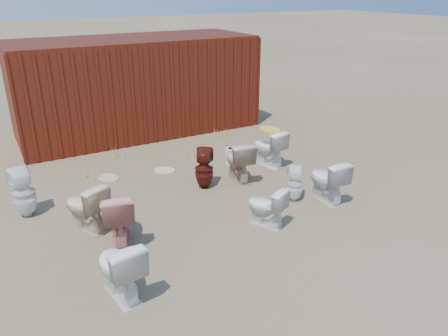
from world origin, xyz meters
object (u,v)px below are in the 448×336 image
shipping_container (136,86)px  loose_tank (238,155)px  toilet_front_pink (119,216)px  toilet_back_yellowlid (269,148)px  toilet_front_maroon (204,169)px  toilet_front_c (266,207)px  toilet_front_a (119,268)px  toilet_back_e (295,184)px  toilet_back_beige_left (85,207)px  toilet_front_e (327,180)px  toilet_back_a (23,193)px  toilet_back_beige_right (238,161)px

shipping_container → loose_tank: size_ratio=12.00×
toilet_front_pink → toilet_back_yellowlid: toilet_front_pink is taller
toilet_front_maroon → loose_tank: (1.22, 0.78, -0.21)m
shipping_container → toilet_front_c: bearing=-89.6°
toilet_front_a → toilet_front_c: (2.56, 0.55, -0.07)m
toilet_front_c → toilet_back_e: size_ratio=1.04×
toilet_back_yellowlid → toilet_back_e: bearing=59.8°
toilet_back_e → toilet_front_pink: bearing=30.6°
toilet_front_pink → toilet_front_c: bearing=176.2°
toilet_front_a → toilet_front_pink: bearing=-114.2°
toilet_front_pink → toilet_back_beige_left: toilet_front_pink is taller
toilet_front_maroon → toilet_front_e: toilet_front_e is taller
toilet_front_maroon → toilet_front_e: size_ratio=0.97×
shipping_container → toilet_front_maroon: (-0.15, -4.11, -0.81)m
toilet_front_pink → toilet_back_e: toilet_front_pink is taller
toilet_back_yellowlid → toilet_front_pink: bearing=9.7°
toilet_front_a → toilet_back_a: (-0.75, 2.81, 0.01)m
toilet_back_a → toilet_front_pink: bearing=117.2°
toilet_back_beige_left → toilet_front_c: bearing=128.0°
toilet_front_a → toilet_back_yellowlid: (4.08, 2.64, -0.01)m
toilet_front_e → loose_tank: toilet_front_e is taller
toilet_front_e → toilet_back_a: size_ratio=0.94×
toilet_front_maroon → loose_tank: 1.46m
toilet_front_a → toilet_back_a: size_ratio=0.97×
toilet_front_e → toilet_back_beige_right: (-0.90, 1.56, 0.01)m
toilet_front_e → toilet_back_beige_right: size_ratio=0.97×
toilet_back_beige_left → loose_tank: (3.55, 1.25, -0.23)m
toilet_front_a → toilet_back_a: 2.91m
toilet_front_pink → toilet_back_beige_right: bearing=-144.9°
toilet_front_pink → loose_tank: bearing=-136.0°
toilet_front_c → toilet_front_maroon: toilet_front_maroon is taller
toilet_front_maroon → toilet_back_beige_right: (0.76, -0.01, 0.02)m
toilet_front_pink → loose_tank: toilet_front_pink is taller
toilet_back_a → toilet_front_a: bearing=96.0°
toilet_front_c → loose_tank: (1.02, 2.54, -0.16)m
toilet_back_beige_right → toilet_back_a: bearing=3.3°
toilet_front_c → toilet_front_maroon: bearing=-107.7°
toilet_back_beige_left → loose_tank: 3.77m
toilet_back_beige_right → loose_tank: toilet_back_beige_right is taller
toilet_front_a → toilet_front_maroon: toilet_front_a is taller
toilet_front_pink → toilet_back_e: 3.15m
shipping_container → toilet_front_a: shipping_container is taller
toilet_back_e → shipping_container: bearing=-44.7°
shipping_container → toilet_back_yellowlid: size_ratio=7.56×
toilet_front_pink → toilet_front_a: bearing=87.3°
shipping_container → loose_tank: (1.07, -3.33, -1.02)m
toilet_front_pink → toilet_back_yellowlid: bearing=-145.3°
toilet_back_beige_left → toilet_back_yellowlid: bearing=166.2°
toilet_back_beige_left → toilet_front_a: bearing=64.2°
toilet_front_pink → toilet_front_c: size_ratio=1.26×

